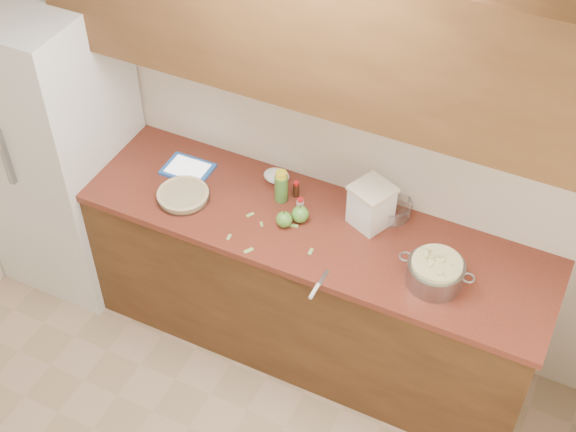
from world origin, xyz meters
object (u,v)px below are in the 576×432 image
at_px(pie, 183,195).
at_px(flour_canister, 371,205).
at_px(colander, 436,272).
at_px(tablet, 188,169).

distance_m(pie, flour_canister, 0.96).
distance_m(colander, flour_canister, 0.48).
relative_size(flour_canister, tablet, 0.96).
bearing_deg(colander, tablet, 172.83).
height_order(pie, colander, colander).
height_order(colander, tablet, colander).
relative_size(pie, colander, 0.77).
bearing_deg(flour_canister, colander, -29.87).
height_order(pie, tablet, pie).
bearing_deg(pie, tablet, 114.99).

